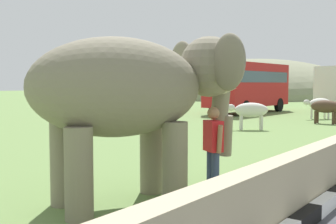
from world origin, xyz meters
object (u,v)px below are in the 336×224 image
(bus_red, at_px, (248,84))
(cow_near, at_px, (250,111))
(cow_far, at_px, (326,107))
(cow_mid, at_px, (320,104))
(person_handler, at_px, (213,146))
(elephant, at_px, (138,90))

(bus_red, distance_m, cow_near, 11.11)
(cow_far, bearing_deg, cow_mid, 23.52)
(person_handler, distance_m, cow_mid, 18.47)
(cow_mid, bearing_deg, person_handler, -168.70)
(bus_red, relative_size, cow_far, 4.40)
(person_handler, bearing_deg, cow_far, 8.98)
(bus_red, bearing_deg, cow_near, -153.26)
(elephant, distance_m, cow_mid, 19.59)
(elephant, bearing_deg, bus_red, 21.58)
(person_handler, xyz_separation_m, cow_mid, (18.11, 3.62, -0.06))
(cow_far, bearing_deg, cow_near, 158.53)
(bus_red, height_order, cow_far, bus_red)
(bus_red, xyz_separation_m, cow_mid, (-2.25, -5.71, -1.21))
(elephant, height_order, cow_near, elephant)
(bus_red, bearing_deg, person_handler, -155.39)
(cow_near, distance_m, cow_far, 5.26)
(bus_red, distance_m, cow_mid, 6.25)
(bus_red, height_order, cow_mid, bus_red)
(person_handler, height_order, cow_mid, person_handler)
(cow_near, xyz_separation_m, cow_far, (4.89, -1.92, 0.00))
(cow_near, bearing_deg, cow_mid, -5.52)
(person_handler, distance_m, cow_near, 11.36)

